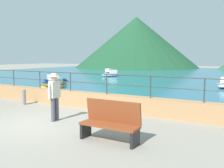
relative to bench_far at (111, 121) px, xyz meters
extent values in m
plane|color=gray|center=(-3.22, 0.23, -0.56)|extent=(120.00, 120.00, 0.00)
cube|color=tan|center=(-3.22, 3.43, -0.21)|extent=(20.00, 0.56, 0.70)
cylinder|color=#383330|center=(-8.34, 3.43, 0.59)|extent=(0.04, 0.04, 0.90)
cylinder|color=#383330|center=(-6.29, 3.43, 0.59)|extent=(0.04, 0.04, 0.90)
cylinder|color=#383330|center=(-4.25, 3.43, 0.59)|extent=(0.04, 0.04, 0.90)
cylinder|color=#383330|center=(-2.20, 3.43, 0.59)|extent=(0.04, 0.04, 0.90)
cylinder|color=#383330|center=(-0.16, 3.43, 0.59)|extent=(0.04, 0.04, 0.90)
cylinder|color=#383330|center=(1.89, 3.43, 0.59)|extent=(0.04, 0.04, 0.90)
cylinder|color=#383330|center=(-3.22, 3.43, 1.01)|extent=(18.40, 0.04, 0.04)
cylinder|color=#383330|center=(-3.22, 3.43, 0.59)|extent=(18.40, 0.03, 0.03)
cube|color=#236B89|center=(-3.22, 26.07, -0.53)|extent=(64.00, 44.32, 0.06)
cone|color=#1E4C2D|center=(-18.91, 43.47, 4.89)|extent=(26.48, 26.48, 10.90)
cube|color=brown|center=(0.00, -0.10, -0.10)|extent=(1.70, 0.52, 0.06)
cube|color=brown|center=(0.00, 0.12, 0.25)|extent=(1.70, 0.15, 0.64)
cube|color=black|center=(0.79, -0.09, -0.34)|extent=(0.08, 0.47, 0.43)
cube|color=black|center=(-0.79, -0.10, -0.34)|extent=(0.08, 0.47, 0.43)
cylinder|color=#4C4C56|center=(-2.84, 0.92, -0.13)|extent=(0.15, 0.15, 0.86)
cylinder|color=#4C4C56|center=(-2.85, 0.74, -0.13)|extent=(0.15, 0.15, 0.86)
cube|color=beige|center=(-2.85, 0.83, 0.60)|extent=(0.25, 0.38, 0.60)
cylinder|color=beige|center=(-2.83, 1.07, 0.56)|extent=(0.09, 0.09, 0.52)
cylinder|color=beige|center=(-2.87, 0.59, 0.56)|extent=(0.09, 0.09, 0.52)
sphere|color=tan|center=(-2.85, 0.83, 1.03)|extent=(0.22, 0.22, 0.22)
cylinder|color=beige|center=(-2.85, 0.83, 1.08)|extent=(0.38, 0.38, 0.02)
cylinder|color=beige|center=(-2.85, 0.83, 1.14)|extent=(0.20, 0.20, 0.10)
cylinder|color=gray|center=(-6.35, 2.39, -0.19)|extent=(0.24, 0.24, 0.75)
ellipsoid|color=white|center=(-11.03, 19.05, -0.32)|extent=(2.28, 2.25, 0.36)
cube|color=gray|center=(-11.03, 19.05, -0.17)|extent=(1.85, 1.83, 0.06)
cube|color=silver|center=(-10.85, 19.23, 0.06)|extent=(1.01, 1.01, 0.40)
ellipsoid|color=gold|center=(-8.96, 7.23, -0.32)|extent=(1.05, 2.35, 0.36)
cube|color=brown|center=(-8.96, 7.23, -0.17)|extent=(0.88, 1.89, 0.06)
cube|color=silver|center=(-8.95, 7.48, 0.06)|extent=(0.68, 0.84, 0.40)
ellipsoid|color=#2D4C9E|center=(-11.49, 10.16, -0.32)|extent=(2.13, 2.36, 0.36)
cube|color=navy|center=(-11.49, 10.16, -0.17)|extent=(1.74, 1.92, 0.06)
cube|color=silver|center=(-11.65, 9.96, 0.06)|extent=(0.99, 1.02, 0.40)
ellipsoid|color=gray|center=(-12.98, 22.09, -0.32)|extent=(1.03, 2.35, 0.36)
cube|color=#4D4D51|center=(-12.98, 22.09, -0.17)|extent=(0.87, 1.88, 0.06)
cube|color=silver|center=(-13.00, 21.84, 0.06)|extent=(0.67, 0.83, 0.40)
camera|label=1|loc=(3.36, -5.77, 1.77)|focal=39.41mm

